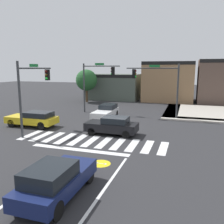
# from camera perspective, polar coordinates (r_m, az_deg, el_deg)

# --- Properties ---
(ground_plane) EXTENTS (120.00, 120.00, 0.00)m
(ground_plane) POSITION_cam_1_polar(r_m,az_deg,el_deg) (21.55, -0.41, -3.54)
(ground_plane) COLOR #2B2B2D
(crosswalk_near) EXTENTS (10.93, 2.82, 0.01)m
(crosswalk_near) POSITION_cam_1_polar(r_m,az_deg,el_deg) (17.50, -5.08, -6.93)
(crosswalk_near) COLOR silver
(crosswalk_near) RESTS_ON ground_plane
(lane_markings) EXTENTS (6.80, 24.25, 0.01)m
(lane_markings) POSITION_cam_1_polar(r_m,az_deg,el_deg) (10.41, -18.27, -20.24)
(lane_markings) COLOR white
(lane_markings) RESTS_ON ground_plane
(bike_detector_marking) EXTENTS (1.10, 1.10, 0.01)m
(bike_detector_marking) POSITION_cam_1_polar(r_m,az_deg,el_deg) (13.53, -2.70, -12.26)
(bike_detector_marking) COLOR yellow
(bike_detector_marking) RESTS_ON ground_plane
(curb_corner_northeast) EXTENTS (10.00, 10.60, 0.15)m
(curb_corner_northeast) POSITION_cam_1_polar(r_m,az_deg,el_deg) (29.78, 21.31, -0.19)
(curb_corner_northeast) COLOR #B2AA9E
(curb_corner_northeast) RESTS_ON ground_plane
(storefront_row) EXTENTS (25.84, 6.71, 6.47)m
(storefront_row) POSITION_cam_1_polar(r_m,az_deg,el_deg) (39.07, 15.46, 6.80)
(storefront_row) COLOR #4C564C
(storefront_row) RESTS_ON ground_plane
(traffic_signal_northeast) EXTENTS (5.45, 0.32, 5.68)m
(traffic_signal_northeast) POSITION_cam_1_polar(r_m,az_deg,el_deg) (25.21, 10.93, 7.38)
(traffic_signal_northeast) COLOR #383A3D
(traffic_signal_northeast) RESTS_ON ground_plane
(traffic_signal_northwest) EXTENTS (4.49, 0.32, 5.80)m
(traffic_signal_northwest) POSITION_cam_1_polar(r_m,az_deg,el_deg) (27.79, -3.75, 8.00)
(traffic_signal_northwest) COLOR #383A3D
(traffic_signal_northwest) RESTS_ON ground_plane
(traffic_signal_southwest) EXTENTS (0.32, 4.39, 5.75)m
(traffic_signal_southwest) POSITION_cam_1_polar(r_m,az_deg,el_deg) (20.14, -18.48, 6.16)
(traffic_signal_southwest) COLOR #383A3D
(traffic_signal_southwest) RESTS_ON ground_plane
(car_yellow) EXTENTS (4.61, 1.86, 1.38)m
(car_yellow) POSITION_cam_1_polar(r_m,az_deg,el_deg) (22.62, -18.37, -1.52)
(car_yellow) COLOR gold
(car_yellow) RESTS_ON ground_plane
(car_navy) EXTENTS (1.77, 4.22, 1.51)m
(car_navy) POSITION_cam_1_polar(r_m,az_deg,el_deg) (10.26, -13.34, -15.59)
(car_navy) COLOR #141E4C
(car_navy) RESTS_ON ground_plane
(car_white) EXTENTS (1.70, 4.38, 1.38)m
(car_white) POSITION_cam_1_polar(r_m,az_deg,el_deg) (25.09, -1.45, 0.12)
(car_white) COLOR white
(car_white) RESTS_ON ground_plane
(car_black) EXTENTS (4.12, 1.80, 1.43)m
(car_black) POSITION_cam_1_polar(r_m,az_deg,el_deg) (18.98, 0.10, -3.24)
(car_black) COLOR black
(car_black) RESTS_ON ground_plane
(roadside_tree) EXTENTS (3.27, 3.27, 5.04)m
(roadside_tree) POSITION_cam_1_polar(r_m,az_deg,el_deg) (37.10, -6.15, 7.59)
(roadside_tree) COLOR #4C3823
(roadside_tree) RESTS_ON ground_plane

